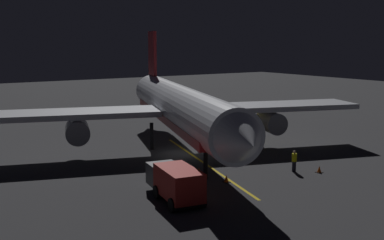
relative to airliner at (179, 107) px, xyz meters
name	(u,v)px	position (x,y,z in m)	size (l,w,h in m)	color
ground_plane	(180,155)	(0.19, 0.58, -4.43)	(180.00, 180.00, 0.20)	#323235
apron_guide_stripe	(204,163)	(0.27, 4.58, -4.32)	(0.24, 20.87, 0.01)	gold
airliner	(179,107)	(0.00, 0.00, 0.00)	(36.42, 36.13, 11.66)	silver
baggage_truck	(175,183)	(7.42, 11.57, -3.12)	(3.05, 6.08, 2.32)	maroon
catering_truck	(239,129)	(-8.11, -1.07, -3.05)	(2.82, 5.92, 2.51)	gold
ground_crew_worker	(294,161)	(-4.25, 10.88, -3.44)	(0.40, 0.40, 1.74)	black
traffic_cone_near_left	(226,179)	(2.10, 10.19, -4.08)	(0.50, 0.50, 0.55)	#EA590F
traffic_cone_near_right	(319,170)	(-5.74, 12.20, -4.08)	(0.50, 0.50, 0.55)	#EA590F
traffic_cone_under_wing	(199,171)	(2.60, 7.26, -4.08)	(0.50, 0.50, 0.55)	#EA590F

